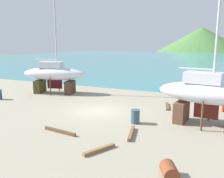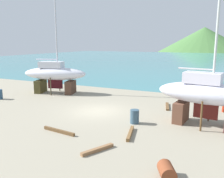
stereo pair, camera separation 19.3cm
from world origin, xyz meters
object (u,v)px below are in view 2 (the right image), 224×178
(barrel_rust_far, at_px, (135,117))
(barrel_by_slipway, at_px, (167,171))
(sailboat_mid_port, at_px, (55,74))
(sailboat_far_slipway, at_px, (206,95))
(barrel_ochre, at_px, (0,94))

(barrel_rust_far, relative_size, barrel_by_slipway, 1.05)
(sailboat_mid_port, bearing_deg, sailboat_far_slipway, -30.82)
(sailboat_mid_port, distance_m, barrel_by_slipway, 18.89)
(sailboat_far_slipway, distance_m, barrel_by_slipway, 7.64)
(barrel_ochre, bearing_deg, sailboat_mid_port, 56.88)
(sailboat_mid_port, relative_size, barrel_ochre, 13.58)
(barrel_by_slipway, bearing_deg, barrel_rust_far, 120.95)
(sailboat_mid_port, relative_size, barrel_rust_far, 13.52)
(barrel_rust_far, height_order, barrel_by_slipway, barrel_rust_far)
(barrel_ochre, height_order, barrel_by_slipway, barrel_ochre)
(sailboat_far_slipway, relative_size, barrel_by_slipway, 12.38)
(barrel_rust_far, xyz_separation_m, barrel_ochre, (-14.22, 1.20, -0.00))
(sailboat_mid_port, bearing_deg, barrel_ochre, -138.40)
(barrel_rust_far, bearing_deg, sailboat_mid_port, 152.51)
(sailboat_far_slipway, bearing_deg, sailboat_mid_port, 171.51)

